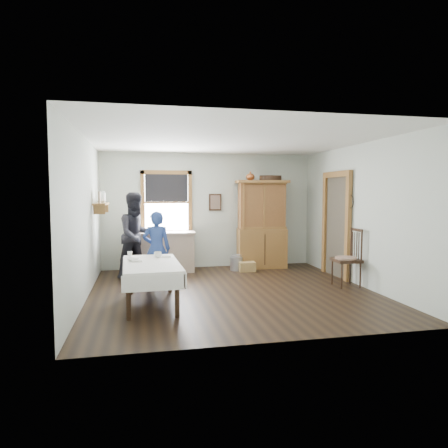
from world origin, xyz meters
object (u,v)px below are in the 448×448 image
object	(u,v)px
work_counter	(160,252)
woman_blue	(157,252)
china_hutch	(262,224)
wicker_basket	(247,267)
spindle_chair	(346,257)
dining_table	(152,284)
figure_dark	(137,238)
pail	(236,264)

from	to	relation	value
work_counter	woman_blue	xyz separation A→B (m)	(-0.13, -1.43, 0.21)
china_hutch	wicker_basket	bearing A→B (deg)	-135.09
spindle_chair	woman_blue	bearing A→B (deg)	170.06
dining_table	woman_blue	xyz separation A→B (m)	(0.13, 1.25, 0.32)
spindle_chair	figure_dark	xyz separation A→B (m)	(-3.89, 1.60, 0.27)
dining_table	china_hutch	bearing A→B (deg)	45.52
china_hutch	spindle_chair	distance (m)	2.44
spindle_chair	china_hutch	bearing A→B (deg)	116.54
spindle_chair	woman_blue	world-z (taller)	woman_blue
china_hutch	wicker_basket	world-z (taller)	china_hutch
figure_dark	work_counter	bearing A→B (deg)	22.01
woman_blue	wicker_basket	bearing A→B (deg)	-147.81
spindle_chair	figure_dark	bearing A→B (deg)	159.55
dining_table	wicker_basket	xyz separation A→B (m)	(2.18, 2.30, -0.23)
china_hutch	woman_blue	world-z (taller)	china_hutch
dining_table	pail	size ratio (longest dim) A/B	5.51
figure_dark	china_hutch	bearing A→B (deg)	-14.99
spindle_chair	wicker_basket	xyz separation A→B (m)	(-1.46, 1.78, -0.45)
spindle_chair	wicker_basket	distance (m)	2.35
work_counter	wicker_basket	world-z (taller)	work_counter
woman_blue	spindle_chair	bearing A→B (deg)	173.37
wicker_basket	woman_blue	world-z (taller)	woman_blue
pail	woman_blue	bearing A→B (deg)	-146.50
spindle_chair	wicker_basket	world-z (taller)	spindle_chair
woman_blue	china_hutch	bearing A→B (deg)	-145.00
figure_dark	wicker_basket	bearing A→B (deg)	-22.00
wicker_basket	spindle_chair	bearing A→B (deg)	-50.63
pail	figure_dark	xyz separation A→B (m)	(-2.22, -0.36, 0.67)
china_hutch	pail	bearing A→B (deg)	-157.51
wicker_basket	figure_dark	world-z (taller)	figure_dark
spindle_chair	figure_dark	world-z (taller)	figure_dark
spindle_chair	pail	xyz separation A→B (m)	(-1.67, 1.96, -0.40)
pail	figure_dark	world-z (taller)	figure_dark
pail	figure_dark	bearing A→B (deg)	-170.76
woman_blue	figure_dark	size ratio (longest dim) A/B	0.80
pail	woman_blue	world-z (taller)	woman_blue
work_counter	wicker_basket	distance (m)	1.99
pail	wicker_basket	bearing A→B (deg)	-40.66
china_hutch	dining_table	world-z (taller)	china_hutch
woman_blue	dining_table	bearing A→B (deg)	89.31
china_hutch	pail	xyz separation A→B (m)	(-0.67, -0.22, -0.88)
woman_blue	figure_dark	distance (m)	0.95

